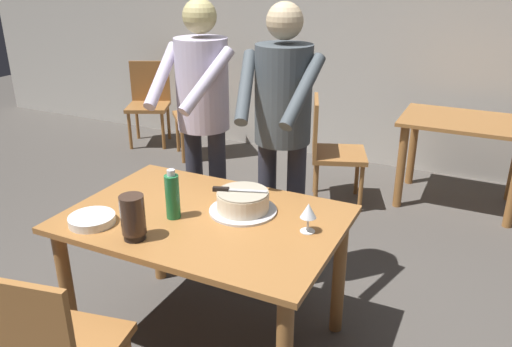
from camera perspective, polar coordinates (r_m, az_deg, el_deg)
ground_plane at (r=2.94m, az=-5.21°, el=-17.90°), size 14.00×14.00×0.00m
back_wall at (r=5.17m, az=12.65°, el=15.77°), size 10.00×0.12×2.70m
main_dining_table at (r=2.58m, az=-5.69°, el=-7.14°), size 1.34×0.91×0.75m
cake_on_platter at (r=2.53m, az=-1.47°, el=-3.22°), size 0.34×0.34×0.11m
cake_knife at (r=2.52m, az=-3.10°, el=-1.81°), size 0.26×0.11×0.02m
plate_stack at (r=2.56m, az=-17.87°, el=-4.93°), size 0.22×0.22×0.04m
wine_glass_near at (r=2.34m, az=5.88°, el=-4.26°), size 0.08×0.08×0.14m
water_bottle at (r=2.48m, az=-9.33°, el=-2.48°), size 0.07×0.07×0.25m
hurricane_lamp at (r=2.33m, az=-13.59°, el=-4.77°), size 0.11×0.11×0.21m
person_cutting_cake at (r=2.90m, az=2.96°, el=5.90°), size 0.46×0.57×1.72m
person_standing_beside at (r=3.17m, az=-6.01°, el=7.22°), size 0.47×0.56×1.72m
background_table at (r=4.50m, az=22.16°, el=3.63°), size 1.00×0.70×0.74m
background_chair_0 at (r=4.28m, az=8.27°, el=2.93°), size 0.56×0.56×0.90m
background_chair_1 at (r=5.37m, az=-5.90°, el=7.07°), size 0.62×0.62×0.90m
background_chair_2 at (r=5.90m, az=-11.87°, el=8.08°), size 0.59×0.59×0.90m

